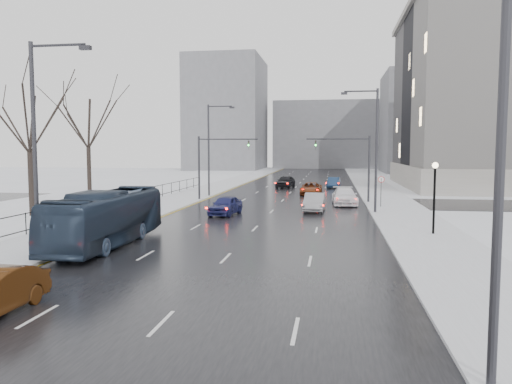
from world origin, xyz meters
The scene contains 26 objects.
road centered at (0.00, 60.00, 0.02)m, with size 16.00×150.00×0.04m, color black.
cross_road centered at (0.00, 48.00, 0.02)m, with size 130.00×10.00×0.04m, color black.
sidewalk_left centered at (-10.50, 60.00, 0.08)m, with size 5.00×150.00×0.16m, color silver.
sidewalk_right centered at (10.50, 60.00, 0.08)m, with size 5.00×150.00×0.16m, color silver.
park_strip centered at (-20.00, 60.00, 0.06)m, with size 14.00×150.00×0.12m, color white.
tree_park_d centered at (-17.80, 34.00, 0.00)m, with size 8.75×8.75×12.50m, color black, non-canonical shape.
tree_park_e centered at (-18.20, 44.00, 0.00)m, with size 9.45×9.45×13.50m, color black, non-canonical shape.
iron_fence centered at (-13.00, 30.00, 0.91)m, with size 0.06×70.00×1.30m.
streetlight_r_near centered at (8.17, 10.00, 5.62)m, with size 2.95×0.25×10.00m.
streetlight_r_mid centered at (8.17, 40.00, 5.62)m, with size 2.95×0.25×10.00m.
streetlight_l_near centered at (-8.17, 20.00, 5.62)m, with size 2.95×0.25×10.00m.
streetlight_l_far centered at (-8.17, 52.00, 5.62)m, with size 2.95×0.25×10.00m.
lamppost_r_mid centered at (11.00, 30.00, 2.94)m, with size 0.36×0.36×4.28m.
mast_signal_right centered at (7.33, 48.00, 4.11)m, with size 6.10×0.33×6.50m.
mast_signal_left centered at (-7.33, 48.00, 4.11)m, with size 6.10×0.33×6.50m.
no_uturn_sign centered at (9.20, 44.00, 2.30)m, with size 0.60×0.06×2.70m.
bldg_far_right centered at (28.00, 115.00, 11.00)m, with size 24.00×20.00×22.00m, color slate.
bldg_far_left centered at (-22.00, 125.00, 14.00)m, with size 18.00×22.00×28.00m, color slate.
bldg_far_center centered at (4.00, 140.00, 9.00)m, with size 30.00×18.00×18.00m, color slate.
bus centered at (-7.00, 24.20, 1.53)m, with size 2.50×10.68×2.98m, color #223043.
sedan_center_near centered at (-3.35, 37.38, 0.79)m, with size 1.78×4.42×1.51m, color navy.
sedan_right_near centered at (3.50, 40.71, 0.80)m, with size 1.61×4.61×1.52m, color #939397.
sedan_right_cross centered at (2.56, 55.68, 0.74)m, with size 2.33×5.06×1.40m, color maroon.
sedan_right_far centered at (6.09, 46.08, 0.83)m, with size 2.21×5.44×1.58m, color white.
sedan_center_far centered at (-1.30, 65.68, 0.87)m, with size 1.95×4.85×1.65m, color black.
sedan_right_distant centered at (5.10, 66.51, 0.74)m, with size 1.49×4.26×1.40m, color navy.
Camera 1 is at (5.01, -0.88, 5.23)m, focal length 35.00 mm.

